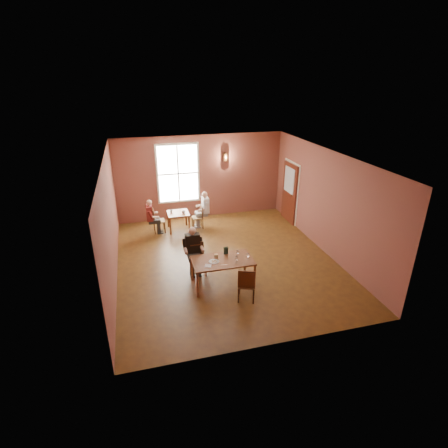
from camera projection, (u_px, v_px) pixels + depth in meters
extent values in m
cube|color=brown|center=(226.00, 260.00, 10.01)|extent=(6.00, 7.00, 0.01)
cube|color=brown|center=(200.00, 177.00, 12.52)|extent=(6.00, 0.04, 3.00)
cube|color=brown|center=(276.00, 280.00, 6.31)|extent=(6.00, 0.04, 3.00)
cube|color=brown|center=(110.00, 223.00, 8.71)|extent=(0.04, 7.00, 3.00)
cube|color=brown|center=(326.00, 202.00, 10.12)|extent=(0.04, 7.00, 3.00)
cube|color=white|center=(226.00, 156.00, 8.82)|extent=(6.00, 7.00, 0.04)
cube|color=white|center=(178.00, 174.00, 12.21)|extent=(1.36, 0.10, 1.96)
cube|color=maroon|center=(289.00, 193.00, 12.32)|extent=(0.12, 1.04, 2.10)
cylinder|color=brown|center=(225.00, 157.00, 12.36)|extent=(0.16, 0.16, 0.28)
cylinder|color=white|center=(214.00, 261.00, 8.50)|extent=(0.31, 0.31, 0.03)
cube|color=tan|center=(216.00, 257.00, 8.64)|extent=(0.10, 0.09, 0.10)
cube|color=#233A2A|center=(226.00, 251.00, 8.85)|extent=(0.12, 0.07, 0.19)
cube|color=silver|center=(224.00, 265.00, 8.38)|extent=(0.17, 0.06, 0.00)
cube|color=silver|center=(208.00, 266.00, 8.33)|extent=(0.20, 0.20, 0.01)
imported|color=silver|center=(184.00, 212.00, 11.65)|extent=(0.13, 0.13, 0.09)
imported|color=silver|center=(171.00, 211.00, 11.72)|extent=(0.10, 0.10, 0.09)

